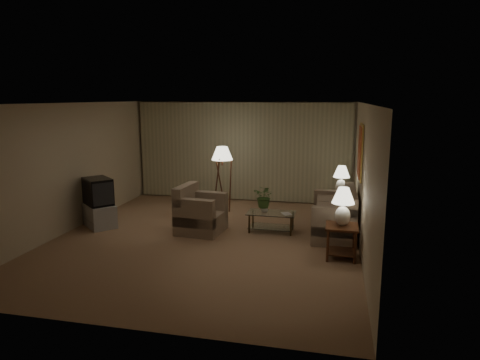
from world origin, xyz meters
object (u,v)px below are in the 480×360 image
(side_table_far, at_px, (340,202))
(table_lamp_near, at_px, (343,203))
(side_table_near, at_px, (342,236))
(sofa, at_px, (333,217))
(ottoman, at_px, (194,205))
(table_lamp_far, at_px, (341,177))
(vase, at_px, (264,209))
(coffee_table, at_px, (271,219))
(tv_cabinet, at_px, (99,215))
(floor_lamp, at_px, (222,177))
(armchair, at_px, (201,214))
(crt_tv, at_px, (98,191))

(side_table_far, bearing_deg, table_lamp_near, -90.00)
(side_table_near, bearing_deg, sofa, 96.34)
(table_lamp_near, bearing_deg, ottoman, 146.99)
(side_table_near, distance_m, table_lamp_far, 2.66)
(sofa, relative_size, vase, 11.22)
(coffee_table, relative_size, tv_cabinet, 1.05)
(tv_cabinet, height_order, vase, vase)
(floor_lamp, bearing_deg, sofa, -26.50)
(table_lamp_far, relative_size, floor_lamp, 0.41)
(table_lamp_near, xyz_separation_m, coffee_table, (-1.43, 1.25, -0.73))
(armchair, xyz_separation_m, side_table_far, (2.88, 1.69, 0.01))
(coffee_table, height_order, ottoman, ottoman)
(armchair, bearing_deg, table_lamp_near, -102.31)
(armchair, relative_size, ottoman, 1.64)
(sofa, xyz_separation_m, ottoman, (-3.35, 0.93, -0.16))
(sofa, relative_size, tv_cabinet, 1.79)
(table_lamp_far, relative_size, ottoman, 0.98)
(side_table_far, relative_size, vase, 3.88)
(armchair, height_order, ottoman, armchair)
(coffee_table, bearing_deg, armchair, -166.89)
(sofa, bearing_deg, side_table_near, 5.37)
(side_table_near, relative_size, table_lamp_far, 0.92)
(side_table_near, distance_m, tv_cabinet, 5.26)
(coffee_table, height_order, crt_tv, crt_tv)
(sofa, height_order, floor_lamp, floor_lamp)
(side_table_near, xyz_separation_m, floor_lamp, (-2.89, 2.72, 0.43))
(side_table_near, height_order, table_lamp_near, table_lamp_near)
(armchair, relative_size, crt_tv, 1.32)
(side_table_far, bearing_deg, side_table_near, -90.00)
(sofa, height_order, side_table_near, sofa)
(crt_tv, xyz_separation_m, vase, (3.62, 0.45, -0.30))
(table_lamp_near, distance_m, vase, 2.08)
(coffee_table, bearing_deg, ottoman, 153.66)
(armchair, relative_size, floor_lamp, 0.68)
(crt_tv, distance_m, ottoman, 2.32)
(table_lamp_far, xyz_separation_m, floor_lamp, (-2.89, 0.12, -0.14))
(sofa, distance_m, table_lamp_far, 1.40)
(side_table_near, xyz_separation_m, side_table_far, (0.00, 2.60, -0.01))
(sofa, bearing_deg, table_lamp_near, 5.37)
(table_lamp_near, xyz_separation_m, vase, (-1.58, 1.25, -0.51))
(side_table_near, height_order, side_table_far, same)
(sofa, distance_m, crt_tv, 5.10)
(side_table_near, relative_size, table_lamp_near, 0.88)
(side_table_near, distance_m, coffee_table, 1.91)
(sofa, distance_m, tv_cabinet, 5.08)
(crt_tv, bearing_deg, side_table_near, 32.19)
(armchair, relative_size, vase, 7.08)
(armchair, xyz_separation_m, table_lamp_near, (2.88, -0.91, 0.61))
(sofa, xyz_separation_m, armchair, (-2.73, -0.44, 0.01))
(side_table_near, height_order, vase, side_table_near)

